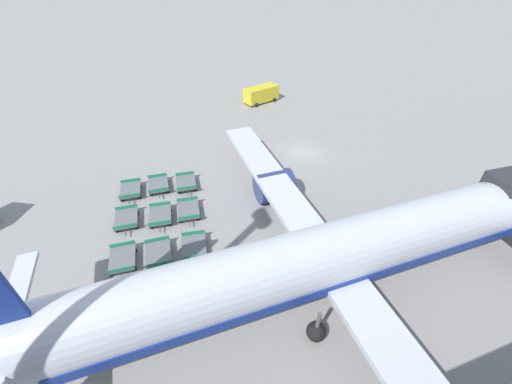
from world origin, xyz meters
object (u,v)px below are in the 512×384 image
object	(u,v)px
baggage_dolly_row_near_col_a	(131,190)
baggage_dolly_row_mid_b_col_b	(188,210)
baggage_dolly_row_near_col_b	(126,219)
baggage_dolly_row_mid_a_col_c	(159,254)
baggage_dolly_row_mid_b_col_a	(186,183)
airplane	(345,252)
baggage_dolly_row_mid_b_col_c	(194,247)
service_van	(261,94)
baggage_dolly_row_mid_a_col_a	(159,185)
baggage_dolly_row_mid_a_col_b	(160,216)
baggage_dolly_row_near_col_c	(123,259)

from	to	relation	value
baggage_dolly_row_near_col_a	baggage_dolly_row_mid_b_col_b	world-z (taller)	same
baggage_dolly_row_near_col_b	baggage_dolly_row_mid_a_col_c	size ratio (longest dim) A/B	1.00
baggage_dolly_row_mid_b_col_a	baggage_dolly_row_mid_b_col_b	world-z (taller)	same
airplane	baggage_dolly_row_near_col_b	xyz separation A→B (m)	(-11.09, -13.42, -2.72)
baggage_dolly_row_mid_b_col_c	service_van	bearing A→B (deg)	150.54
baggage_dolly_row_near_col_b	baggage_dolly_row_mid_a_col_a	size ratio (longest dim) A/B	1.00
baggage_dolly_row_mid_b_col_c	baggage_dolly_row_mid_a_col_b	bearing A→B (deg)	-155.50
baggage_dolly_row_near_col_c	baggage_dolly_row_mid_a_col_c	distance (m)	2.52
baggage_dolly_row_mid_a_col_c	baggage_dolly_row_mid_b_col_a	distance (m)	8.95
baggage_dolly_row_mid_a_col_b	baggage_dolly_row_mid_b_col_c	distance (m)	4.91
service_van	baggage_dolly_row_mid_b_col_c	size ratio (longest dim) A/B	1.67
baggage_dolly_row_mid_a_col_c	service_van	bearing A→B (deg)	146.33
baggage_dolly_row_near_col_c	baggage_dolly_row_mid_b_col_a	xyz separation A→B (m)	(-7.93, 5.86, 0.00)
service_van	baggage_dolly_row_near_col_c	xyz separation A→B (m)	(26.09, -20.12, -0.77)
baggage_dolly_row_mid_b_col_c	baggage_dolly_row_mid_a_col_c	bearing A→B (deg)	-94.22
baggage_dolly_row_near_col_b	baggage_dolly_row_mid_b_col_c	size ratio (longest dim) A/B	0.98
baggage_dolly_row_mid_a_col_b	baggage_dolly_row_mid_b_col_a	distance (m)	4.91
baggage_dolly_row_mid_b_col_a	baggage_dolly_row_mid_b_col_c	size ratio (longest dim) A/B	0.99
service_van	baggage_dolly_row_near_col_b	bearing A→B (deg)	-42.38
baggage_dolly_row_mid_a_col_b	baggage_dolly_row_mid_b_col_a	size ratio (longest dim) A/B	1.01
baggage_dolly_row_near_col_c	baggage_dolly_row_mid_a_col_b	distance (m)	4.95
baggage_dolly_row_mid_a_col_b	baggage_dolly_row_mid_b_col_c	size ratio (longest dim) A/B	0.99
baggage_dolly_row_mid_a_col_b	baggage_dolly_row_mid_b_col_a	xyz separation A→B (m)	(-4.02, 2.82, 0.00)
baggage_dolly_row_near_col_a	baggage_dolly_row_mid_a_col_c	xyz separation A→B (m)	(8.81, 1.72, 0.00)
baggage_dolly_row_mid_b_col_b	baggage_dolly_row_mid_b_col_c	distance (m)	4.39
baggage_dolly_row_mid_a_col_a	baggage_dolly_row_mid_a_col_b	bearing A→B (deg)	-3.57
service_van	baggage_dolly_row_mid_a_col_a	bearing A→B (deg)	-43.61
baggage_dolly_row_near_col_c	baggage_dolly_row_mid_a_col_b	world-z (taller)	same
baggage_dolly_row_near_col_b	baggage_dolly_row_mid_b_col_b	size ratio (longest dim) A/B	0.99
baggage_dolly_row_mid_a_col_c	baggage_dolly_row_mid_b_col_a	size ratio (longest dim) A/B	0.99
service_van	baggage_dolly_row_mid_b_col_a	xyz separation A→B (m)	(18.17, -14.26, -0.77)
baggage_dolly_row_near_col_a	baggage_dolly_row_mid_b_col_c	bearing A→B (deg)	25.48
baggage_dolly_row_mid_a_col_a	baggage_dolly_row_mid_b_col_c	size ratio (longest dim) A/B	0.98
service_van	baggage_dolly_row_near_col_b	distance (m)	29.35
service_van	baggage_dolly_row_near_col_c	size ratio (longest dim) A/B	1.70
baggage_dolly_row_near_col_a	baggage_dolly_row_mid_a_col_b	world-z (taller)	same
baggage_dolly_row_near_col_b	baggage_dolly_row_mid_b_col_a	bearing A→B (deg)	122.44
baggage_dolly_row_mid_a_col_b	baggage_dolly_row_near_col_b	bearing A→B (deg)	-100.79
airplane	baggage_dolly_row_mid_b_col_c	distance (m)	10.97
baggage_dolly_row_near_col_a	baggage_dolly_row_mid_b_col_a	distance (m)	5.10
service_van	baggage_dolly_row_mid_a_col_a	size ratio (longest dim) A/B	1.70
baggage_dolly_row_mid_b_col_c	baggage_dolly_row_near_col_c	bearing A→B (deg)	-96.24
baggage_dolly_row_near_col_a	baggage_dolly_row_near_col_c	size ratio (longest dim) A/B	1.00
service_van	baggage_dolly_row_near_col_c	world-z (taller)	service_van
baggage_dolly_row_near_col_c	baggage_dolly_row_mid_a_col_c	size ratio (longest dim) A/B	1.00
baggage_dolly_row_near_col_a	baggage_dolly_row_mid_a_col_b	xyz separation A→B (m)	(4.54, 2.26, 0.00)
baggage_dolly_row_near_col_b	baggage_dolly_row_mid_b_col_b	distance (m)	5.08
baggage_dolly_row_mid_b_col_a	baggage_dolly_row_mid_b_col_b	distance (m)	4.13
baggage_dolly_row_mid_a_col_b	baggage_dolly_row_near_col_a	bearing A→B (deg)	-153.58
baggage_dolly_row_mid_b_col_a	baggage_dolly_row_mid_a_col_a	bearing A→B (deg)	-101.79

